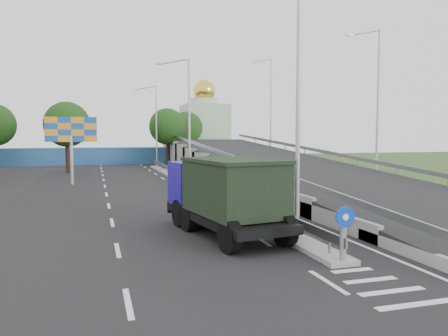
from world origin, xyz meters
name	(u,v)px	position (x,y,z in m)	size (l,w,h in m)	color
ground	(389,291)	(0.00, 0.00, 0.00)	(160.00, 160.00, 0.00)	#2D4C1E
road_surface	(160,195)	(-3.00, 20.00, 0.00)	(26.00, 90.00, 0.04)	black
median	(191,185)	(0.00, 24.00, 0.10)	(1.00, 44.00, 0.20)	gray
overpass_ramp	(280,163)	(7.50, 24.00, 1.75)	(10.00, 50.00, 3.50)	gray
median_guardrail	(191,177)	(0.00, 24.00, 0.75)	(0.09, 44.00, 0.71)	gray
sign_bollard	(344,233)	(0.00, 2.17, 1.03)	(0.64, 0.23, 1.67)	black
lamp_post_near	(294,88)	(0.11, 6.00, 5.81)	(2.74, 0.18, 10.08)	#B2B5B7
lamp_post_mid	(187,113)	(0.11, 26.00, 5.81)	(2.74, 0.18, 10.08)	#B2B5B7
lamp_post_far	(155,121)	(0.11, 46.00, 5.81)	(2.74, 0.18, 10.08)	#B2B5B7
blue_wall	(119,156)	(-4.00, 52.00, 1.20)	(30.00, 0.50, 2.40)	#26538C
church	(204,128)	(10.00, 60.00, 5.31)	(7.00, 7.00, 13.80)	#B2CCAD
billboard	(71,133)	(-9.00, 28.00, 4.19)	(4.00, 0.24, 5.50)	#B2B5B7
tree_left_mid	(67,125)	(-10.00, 40.00, 5.18)	(4.80, 4.80, 7.60)	black
tree_median_far	(167,127)	(2.00, 48.00, 5.18)	(4.80, 4.80, 7.60)	black
tree_ramp_far	(187,128)	(6.00, 55.00, 5.18)	(4.80, 4.80, 7.60)	black
dump_truck	(224,192)	(-2.23, 7.43, 1.72)	(3.65, 7.37, 3.11)	black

